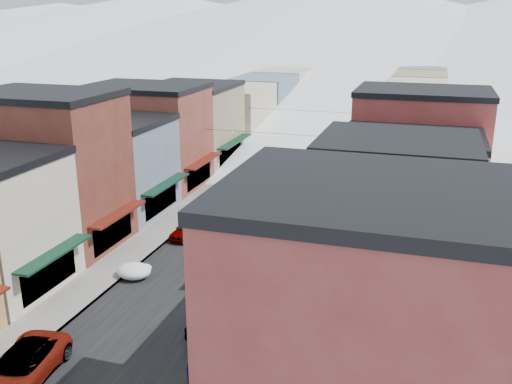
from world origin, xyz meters
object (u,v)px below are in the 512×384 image
Objects in this scene: streetlamp_near at (308,201)px; trash_can at (246,317)px; car_silver_sedan at (187,229)px; car_dark_hatch at (222,202)px; fire_hydrant at (211,373)px; car_green_sedan at (210,318)px; car_white_suv at (20,367)px.

trash_can is at bearing -90.33° from streetlamp_near.
car_dark_hatch is (0.35, 7.40, 0.07)m from car_silver_sedan.
car_dark_hatch is at bearing 109.42° from fire_hydrant.
car_dark_hatch is 1.14× the size of car_green_sedan.
car_silver_sedan is 0.88× the size of car_dark_hatch.
trash_can is at bearing -67.68° from car_dark_hatch.
streetlamp_near reaches higher than trash_can.
car_white_suv is 9.77m from fire_hydrant.
car_green_sedan is (7.36, 7.74, -0.18)m from car_white_suv.
streetlamp_near is (9.10, -3.18, 2.01)m from car_dark_hatch.
trash_can is (9.01, -19.79, -0.09)m from car_dark_hatch.
streetlamp_near is (2.10, 17.41, 2.11)m from car_green_sedan.
car_white_suv reaches higher than car_green_sedan.
car_dark_hatch reaches higher than car_green_sedan.
fire_hydrant is at bearing -90.39° from streetlamp_near.
car_white_suv is 1.49× the size of streetlamp_near.
car_dark_hatch reaches higher than car_silver_sedan.
streetlamp_near reaches higher than car_silver_sedan.
streetlamp_near is at bearing 89.67° from trash_can.
car_silver_sedan is 3.93× the size of trash_can.
fire_hydrant is at bearing 113.21° from car_green_sedan.
car_silver_sedan is 20.26m from fire_hydrant.
streetlamp_near is at bearing -21.38° from car_dark_hatch.
car_dark_hatch is at bearing 114.47° from trash_can.
car_silver_sedan reaches higher than fire_hydrant.
car_silver_sedan is 1.00× the size of car_green_sedan.
car_dark_hatch is (0.36, 28.32, -0.08)m from car_white_suv.
car_white_suv reaches higher than car_dark_hatch.
car_white_suv is at bearing 47.58° from car_green_sedan.
car_green_sedan is at bearing -158.54° from trash_can.
streetlamp_near is (9.46, 25.15, 1.93)m from car_white_suv.
fire_hydrant is 22.34m from streetlamp_near.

